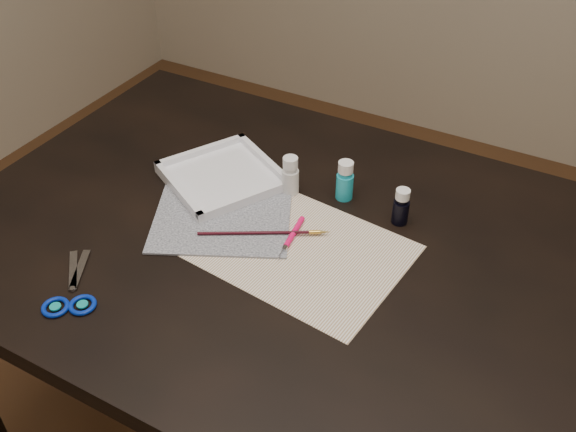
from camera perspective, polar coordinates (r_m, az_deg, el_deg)
The scene contains 10 objects.
table at distance 1.49m, azimuth 0.00°, elevation -12.84°, with size 1.30×0.90×0.75m, color black.
paper at distance 1.19m, azimuth 1.11°, elevation -3.04°, with size 0.37×0.29×0.00m, color white.
canvas at distance 1.26m, azimuth -5.91°, elevation -0.32°, with size 0.26×0.21×0.00m, color black.
paint_bottle_white at distance 1.30m, azimuth 0.22°, elevation 3.62°, with size 0.03×0.03×0.09m, color silver.
paint_bottle_cyan at distance 1.29m, azimuth 5.08°, elevation 3.18°, with size 0.04×0.04×0.09m, color #1BA1BA.
paint_bottle_navy at distance 1.25m, azimuth 10.03°, elevation 0.86°, with size 0.03×0.03×0.08m, color black.
paintbrush at distance 1.21m, azimuth -2.11°, elevation -1.49°, with size 0.25×0.01×0.01m, color black, non-canonical shape.
craft_knife at distance 1.20m, azimuth 0.19°, elevation -2.04°, with size 0.13×0.01×0.01m, color #F70C5D, non-canonical shape.
scissors at distance 1.18m, azimuth -18.83°, elevation -5.62°, with size 0.18×0.09×0.01m, color silver, non-canonical shape.
palette_tray at distance 1.36m, azimuth -5.82°, elevation 3.57°, with size 0.22×0.22×0.03m, color white.
Camera 1 is at (0.44, -0.81, 1.54)m, focal length 40.00 mm.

